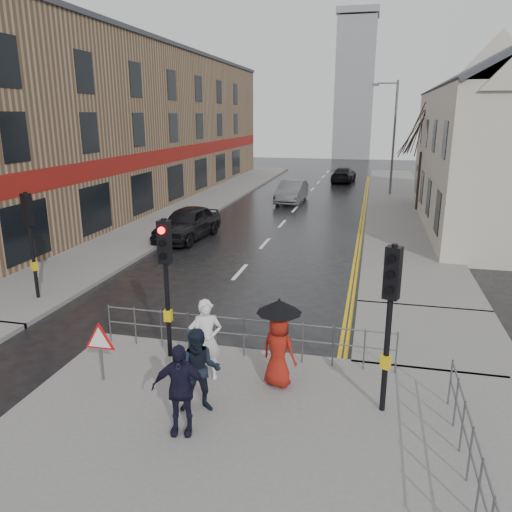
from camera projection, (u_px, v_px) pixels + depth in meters
The scene contains 23 objects.
ground at pixel (160, 364), 12.02m from camera, with size 120.00×120.00×0.00m, color black.
near_pavement at pixel (243, 481), 8.07m from camera, with size 10.00×9.00×0.14m, color #605E5B.
left_pavement at pixel (208, 199), 34.98m from camera, with size 4.00×44.00×0.14m, color #605E5B.
right_pavement at pixel (398, 202), 33.99m from camera, with size 4.00×40.00×0.14m, color #605E5B.
pavement_bridge_right at pixel (430, 336), 13.38m from camera, with size 4.00×4.20×0.14m, color #605E5B.
building_left_terrace at pixel (124, 127), 33.91m from camera, with size 8.00×42.00×10.00m, color #8B6C50.
church_tower at pixel (354, 90), 67.32m from camera, with size 5.00×5.00×18.00m, color gray.
traffic_signal_near_left at pixel (166, 264), 11.49m from camera, with size 0.28×0.27×3.40m.
traffic_signal_near_right at pixel (390, 300), 9.27m from camera, with size 0.34×0.33×3.40m.
traffic_signal_far_left at pixel (30, 227), 15.38m from camera, with size 0.34×0.33×3.40m.
guard_railing_front at pixel (244, 328), 11.92m from camera, with size 7.14×0.04×1.00m.
guard_railing_side at pixel (471, 443), 7.79m from camera, with size 0.04×4.54×1.00m.
warning_sign at pixel (100, 342), 10.78m from camera, with size 0.80×0.07×1.35m.
street_lamp at pixel (392, 131), 35.69m from camera, with size 1.83×0.25×8.00m.
tree_near at pixel (424, 126), 29.58m from camera, with size 2.40×2.40×6.58m.
tree_far at pixel (421, 134), 37.16m from camera, with size 2.40×2.40×5.64m.
pedestrian_a at pixel (207, 340), 10.88m from camera, with size 0.66×0.44×1.82m, color silver.
pedestrian_b at pixel (200, 371), 9.66m from camera, with size 0.83×0.65×1.71m, color black.
pedestrian_with_umbrella at pixel (279, 338), 10.54m from camera, with size 0.96×0.96×1.95m.
pedestrian_d at pixel (180, 389), 8.98m from camera, with size 1.02×0.43×1.75m, color black.
car_parked at pixel (188, 223), 23.88m from camera, with size 1.85×4.60×1.57m, color black.
car_mid at pixel (292, 192), 34.00m from camera, with size 1.56×4.48×1.48m, color #4C4F51.
car_far at pixel (344, 175), 44.43m from camera, with size 1.82×4.48×1.30m, color black.
Camera 1 is at (4.75, -10.04, 5.78)m, focal length 35.00 mm.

